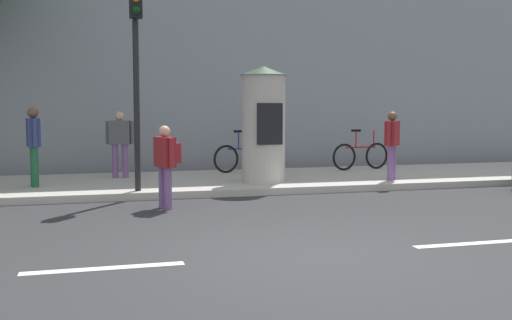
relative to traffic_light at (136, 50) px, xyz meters
The scene contains 12 objects.
ground_plane 6.22m from the traffic_light, 72.81° to the right, with size 80.00×80.00×0.00m, color #2B2B2D.
sidewalk_curb 3.73m from the traffic_light, 47.39° to the left, with size 36.00×4.00×0.15m, color #B2ADA3.
lane_markings 6.22m from the traffic_light, 72.81° to the right, with size 25.80×0.16×0.01m.
building_backdrop 7.06m from the traffic_light, 76.52° to the left, with size 36.00×5.00×8.34m, color gray.
traffic_light is the anchor object (origin of this frame).
poster_column 3.34m from the traffic_light, 17.67° to the left, with size 1.06×1.06×2.59m.
pedestrian_with_backpack 2.47m from the traffic_light, 72.95° to the right, with size 0.48×0.59×1.49m.
pedestrian_in_red_top 6.09m from the traffic_light, ahead, with size 0.48×0.48×1.58m.
pedestrian_in_dark_shirt 3.15m from the traffic_light, 95.17° to the left, with size 0.65×0.34×1.58m.
pedestrian_with_bag 3.04m from the traffic_light, 147.22° to the left, with size 0.32×0.57×1.67m.
bicycle_leaning 4.88m from the traffic_light, 46.21° to the left, with size 1.72×0.53×1.09m.
bicycle_upright 7.15m from the traffic_light, 24.56° to the left, with size 1.76×0.35×1.09m.
Camera 1 is at (-2.51, -6.83, 1.78)m, focal length 42.28 mm.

